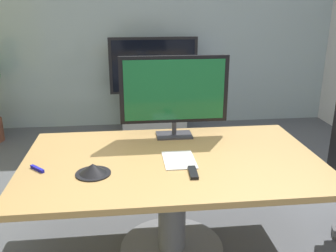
% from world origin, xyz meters
% --- Properties ---
extents(wall_back_glass_partition, '(5.61, 0.10, 2.73)m').
position_xyz_m(wall_back_glass_partition, '(0.00, 3.14, 1.37)').
color(wall_back_glass_partition, '#9EB2B7').
rests_on(wall_back_glass_partition, ground).
extents(conference_table, '(2.02, 1.23, 0.74)m').
position_xyz_m(conference_table, '(0.03, 0.06, 0.56)').
color(conference_table, '#B2894C').
rests_on(conference_table, ground).
extents(tv_monitor, '(0.84, 0.18, 0.64)m').
position_xyz_m(tv_monitor, '(0.10, 0.50, 1.10)').
color(tv_monitor, '#333338').
rests_on(tv_monitor, conference_table).
extents(wall_display_unit, '(1.20, 0.36, 1.31)m').
position_xyz_m(wall_display_unit, '(0.11, 2.78, 0.44)').
color(wall_display_unit, '#B7BABC').
rests_on(wall_display_unit, ground).
extents(conference_phone, '(0.22, 0.22, 0.07)m').
position_xyz_m(conference_phone, '(-0.49, -0.13, 0.77)').
color(conference_phone, black).
rests_on(conference_phone, conference_table).
extents(remote_control, '(0.06, 0.17, 0.02)m').
position_xyz_m(remote_control, '(0.13, -0.20, 0.75)').
color(remote_control, black).
rests_on(remote_control, conference_table).
extents(whiteboard_marker, '(0.10, 0.11, 0.02)m').
position_xyz_m(whiteboard_marker, '(-0.85, -0.04, 0.75)').
color(whiteboard_marker, '#1919A5').
rests_on(whiteboard_marker, conference_table).
extents(paper_notepad, '(0.21, 0.30, 0.01)m').
position_xyz_m(paper_notepad, '(0.07, 0.01, 0.74)').
color(paper_notepad, white).
rests_on(paper_notepad, conference_table).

